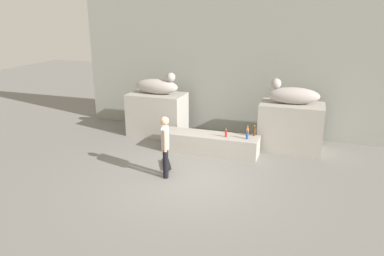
% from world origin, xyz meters
% --- Properties ---
extents(ground_plane, '(40.00, 40.00, 0.00)m').
position_xyz_m(ground_plane, '(0.00, 0.00, 0.00)').
color(ground_plane, slate).
extents(facade_wall, '(11.19, 0.60, 5.10)m').
position_xyz_m(facade_wall, '(0.00, 4.55, 2.55)').
color(facade_wall, gray).
rests_on(facade_wall, ground_plane).
extents(pedestal_left, '(1.96, 1.20, 1.49)m').
position_xyz_m(pedestal_left, '(-2.32, 3.16, 0.75)').
color(pedestal_left, '#A39E93').
rests_on(pedestal_left, ground_plane).
extents(pedestal_right, '(1.96, 1.20, 1.49)m').
position_xyz_m(pedestal_right, '(2.32, 3.16, 0.75)').
color(pedestal_right, '#A39E93').
rests_on(pedestal_right, ground_plane).
extents(statue_reclining_left, '(1.62, 0.63, 0.78)m').
position_xyz_m(statue_reclining_left, '(-2.28, 3.16, 1.78)').
color(statue_reclining_left, '#AEA49F').
rests_on(statue_reclining_left, pedestal_left).
extents(statue_reclining_right, '(1.63, 0.67, 0.78)m').
position_xyz_m(statue_reclining_right, '(2.28, 3.16, 1.78)').
color(statue_reclining_right, '#AEA49F').
rests_on(statue_reclining_right, pedestal_right).
extents(ledge_block, '(2.98, 0.78, 0.61)m').
position_xyz_m(ledge_block, '(0.00, 1.96, 0.31)').
color(ledge_block, '#A39E93').
rests_on(ledge_block, ground_plane).
extents(skater, '(0.32, 0.51, 1.67)m').
position_xyz_m(skater, '(-0.67, -0.08, 0.92)').
color(skater, black).
rests_on(skater, ground_plane).
extents(skateboard, '(0.55, 0.80, 0.08)m').
position_xyz_m(skateboard, '(-0.91, 0.54, 0.06)').
color(skateboard, black).
rests_on(skateboard, ground_plane).
extents(bottle_orange, '(0.07, 0.07, 0.30)m').
position_xyz_m(bottle_orange, '(1.10, 2.23, 0.74)').
color(bottle_orange, orange).
rests_on(bottle_orange, ledge_block).
extents(bottle_brown, '(0.08, 0.08, 0.32)m').
position_xyz_m(bottle_brown, '(1.30, 2.27, 0.75)').
color(bottle_brown, '#593314').
rests_on(bottle_brown, ledge_block).
extents(bottle_blue, '(0.08, 0.08, 0.30)m').
position_xyz_m(bottle_blue, '(1.15, 1.89, 0.73)').
color(bottle_blue, '#194C99').
rests_on(bottle_blue, ledge_block).
extents(bottle_red, '(0.07, 0.07, 0.25)m').
position_xyz_m(bottle_red, '(0.51, 1.87, 0.71)').
color(bottle_red, red).
rests_on(bottle_red, ledge_block).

